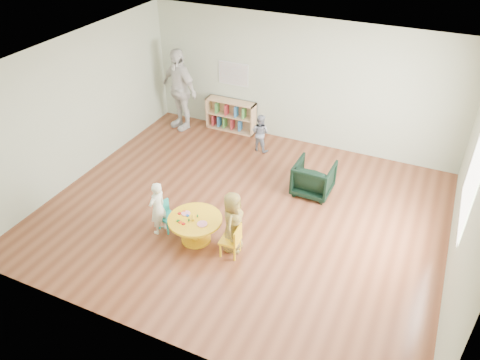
% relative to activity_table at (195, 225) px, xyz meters
% --- Properties ---
extents(room, '(7.10, 7.00, 2.80)m').
position_rel_activity_table_xyz_m(room, '(0.42, 1.02, 1.58)').
color(room, brown).
rests_on(room, ground).
extents(activity_table, '(0.90, 0.90, 0.49)m').
position_rel_activity_table_xyz_m(activity_table, '(0.00, 0.00, 0.00)').
color(activity_table, yellow).
rests_on(activity_table, ground).
extents(kid_chair_left, '(0.35, 0.35, 0.52)m').
position_rel_activity_table_xyz_m(kid_chair_left, '(-0.62, 0.07, -0.03)').
color(kid_chair_left, teal).
rests_on(kid_chair_left, ground).
extents(kid_chair_right, '(0.32, 0.32, 0.57)m').
position_rel_activity_table_xyz_m(kid_chair_right, '(0.72, -0.07, -0.01)').
color(kid_chair_right, yellow).
rests_on(kid_chair_right, ground).
extents(bookshelf, '(1.20, 0.30, 0.75)m').
position_rel_activity_table_xyz_m(bookshelf, '(-1.20, 3.88, 0.05)').
color(bookshelf, tan).
rests_on(bookshelf, ground).
extents(alphabet_poster, '(0.74, 0.01, 0.54)m').
position_rel_activity_table_xyz_m(alphabet_poster, '(-1.19, 4.01, 1.04)').
color(alphabet_poster, silver).
rests_on(alphabet_poster, ground).
extents(armchair, '(0.72, 0.74, 0.66)m').
position_rel_activity_table_xyz_m(armchair, '(1.37, 2.15, 0.02)').
color(armchair, black).
rests_on(armchair, ground).
extents(child_left, '(0.29, 0.39, 0.99)m').
position_rel_activity_table_xyz_m(child_left, '(-0.68, -0.06, 0.18)').
color(child_left, white).
rests_on(child_left, ground).
extents(child_right, '(0.43, 0.58, 1.09)m').
position_rel_activity_table_xyz_m(child_right, '(0.65, 0.07, 0.23)').
color(child_right, yellow).
rests_on(child_right, ground).
extents(toddler, '(0.46, 0.38, 0.86)m').
position_rel_activity_table_xyz_m(toddler, '(-0.19, 3.25, 0.12)').
color(toddler, '#1A2742').
rests_on(toddler, ground).
extents(adult_caretaker, '(1.22, 0.83, 1.93)m').
position_rel_activity_table_xyz_m(adult_caretaker, '(-2.35, 3.51, 0.65)').
color(adult_caretaker, silver).
rests_on(adult_caretaker, ground).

